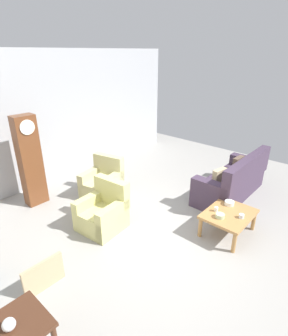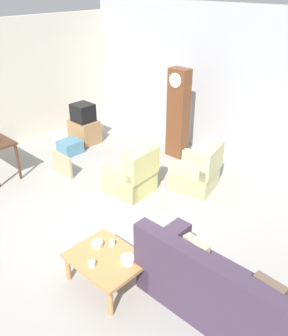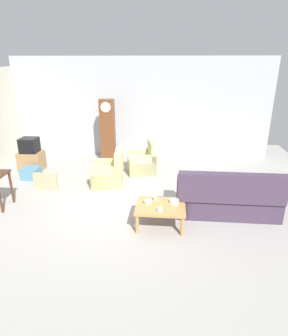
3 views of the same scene
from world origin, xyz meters
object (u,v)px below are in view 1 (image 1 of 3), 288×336
object	(u,v)px
armchair_olive_far	(103,184)
cup_blue_rimmed	(242,216)
armchair_olive_near	(103,213)
grandfather_clock	(30,161)
bowl_shallow_green	(220,216)
couch_floral	(232,182)
coffee_table_wood	(229,216)
glass_dome_cloche	(9,325)
cup_white_porcelain	(216,209)
framed_picture_leaning	(44,275)
bowl_white_stacked	(229,203)

from	to	relation	value
armchair_olive_far	cup_blue_rimmed	bearing A→B (deg)	-78.88
armchair_olive_near	grandfather_clock	xyz separation A→B (m)	(-0.40, 1.83, 0.69)
armchair_olive_far	bowl_shallow_green	size ratio (longest dim) A/B	5.94
cup_blue_rimmed	couch_floral	bearing A→B (deg)	29.83
armchair_olive_near	coffee_table_wood	distance (m)	2.33
glass_dome_cloche	coffee_table_wood	bearing A→B (deg)	-6.44
couch_floral	coffee_table_wood	bearing A→B (deg)	-157.73
coffee_table_wood	cup_white_porcelain	world-z (taller)	cup_white_porcelain
couch_floral	cup_white_porcelain	world-z (taller)	couch_floral
coffee_table_wood	cup_blue_rimmed	world-z (taller)	cup_blue_rimmed
cup_white_porcelain	bowl_shallow_green	xyz separation A→B (m)	(-0.14, -0.15, -0.01)
coffee_table_wood	grandfather_clock	xyz separation A→B (m)	(-1.81, 3.69, 0.62)
framed_picture_leaning	armchair_olive_near	bearing A→B (deg)	18.34
cup_white_porcelain	cup_blue_rimmed	size ratio (longest dim) A/B	0.97
armchair_olive_far	bowl_white_stacked	distance (m)	2.83
framed_picture_leaning	cup_white_porcelain	size ratio (longest dim) A/B	6.93
grandfather_clock	cup_white_porcelain	xyz separation A→B (m)	(1.69, -3.49, -0.52)
bowl_shallow_green	bowl_white_stacked	bearing A→B (deg)	7.80
bowl_white_stacked	bowl_shallow_green	xyz separation A→B (m)	(-0.51, -0.07, -0.00)
couch_floral	cup_blue_rimmed	distance (m)	1.61
grandfather_clock	bowl_shallow_green	bearing A→B (deg)	-66.82
framed_picture_leaning	glass_dome_cloche	distance (m)	1.37
armchair_olive_near	framed_picture_leaning	size ratio (longest dim) A/B	1.53
coffee_table_wood	framed_picture_leaning	distance (m)	3.23
framed_picture_leaning	cup_blue_rimmed	size ratio (longest dim) A/B	6.70
cup_white_porcelain	bowl_shallow_green	bearing A→B (deg)	-132.89
cup_white_porcelain	armchair_olive_near	bearing A→B (deg)	128.14
framed_picture_leaning	cup_white_porcelain	world-z (taller)	cup_white_porcelain
grandfather_clock	glass_dome_cloche	world-z (taller)	grandfather_clock
armchair_olive_near	bowl_shallow_green	distance (m)	2.15
armchair_olive_near	coffee_table_wood	xyz separation A→B (m)	(1.41, -1.86, 0.07)
couch_floral	grandfather_clock	bearing A→B (deg)	135.57
armchair_olive_far	cup_blue_rimmed	size ratio (longest dim) A/B	10.53
cup_white_porcelain	coffee_table_wood	bearing A→B (deg)	-61.41
armchair_olive_far	cup_blue_rimmed	xyz separation A→B (m)	(0.60, -3.05, 0.17)
armchair_olive_near	armchair_olive_far	xyz separation A→B (m)	(0.80, 0.96, 0.00)
coffee_table_wood	framed_picture_leaning	xyz separation A→B (m)	(-2.93, 1.36, -0.14)
couch_floral	armchair_olive_far	bearing A→B (deg)	131.46
armchair_olive_far	grandfather_clock	distance (m)	1.63
couch_floral	grandfather_clock	xyz separation A→B (m)	(-3.19, 3.12, 0.64)
cup_blue_rimmed	bowl_white_stacked	world-z (taller)	bowl_white_stacked
framed_picture_leaning	armchair_olive_far	bearing A→B (deg)	32.25
couch_floral	framed_picture_leaning	xyz separation A→B (m)	(-4.31, 0.79, -0.12)
couch_floral	coffee_table_wood	distance (m)	1.49
grandfather_clock	cup_blue_rimmed	xyz separation A→B (m)	(1.80, -3.92, -0.52)
glass_dome_cloche	bowl_shallow_green	distance (m)	3.49
couch_floral	armchair_olive_near	bearing A→B (deg)	155.17
coffee_table_wood	bowl_white_stacked	size ratio (longest dim) A/B	5.33
armchair_olive_far	grandfather_clock	size ratio (longest dim) A/B	0.48
glass_dome_cloche	armchair_olive_far	bearing A→B (deg)	37.87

